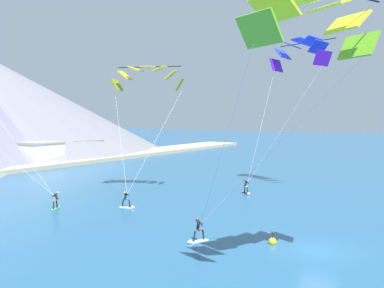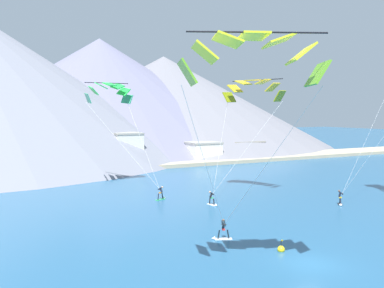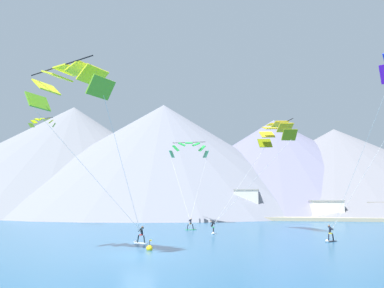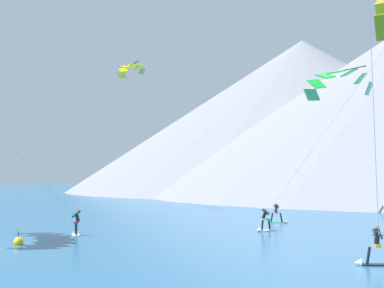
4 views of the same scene
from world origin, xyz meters
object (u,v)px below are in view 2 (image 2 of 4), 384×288
kitesurfer_near_lead (162,195)px  parafoil_kite_mid_center (253,53)px  parafoil_kite_near_lead (109,91)px  kitesurfer_near_trail (213,201)px  race_marker_buoy (281,249)px  parafoil_kite_near_trail (253,88)px  kitesurfer_far_left (340,200)px  kitesurfer_mid_center (221,233)px

kitesurfer_near_lead → parafoil_kite_mid_center: bearing=-101.8°
kitesurfer_near_lead → parafoil_kite_near_lead: bearing=103.1°
kitesurfer_near_trail → race_marker_buoy: (-3.42, -16.24, -0.36)m
kitesurfer_near_trail → parafoil_kite_near_trail: (8.33, 3.98, 13.19)m
kitesurfer_near_trail → parafoil_kite_near_lead: bearing=110.5°
parafoil_kite_near_trail → parafoil_kite_mid_center: (-17.66, -24.58, 0.37)m
kitesurfer_far_left → parafoil_kite_mid_center: parafoil_kite_mid_center is taller
parafoil_kite_near_trail → race_marker_buoy: 27.02m
kitesurfer_near_lead → parafoil_kite_near_trail: bearing=-8.1°
parafoil_kite_near_lead → race_marker_buoy: size_ratio=13.56×
kitesurfer_far_left → parafoil_kite_near_lead: (-19.64, 24.29, 13.00)m
parafoil_kite_near_trail → race_marker_buoy: (-11.75, -20.22, -13.55)m
parafoil_kite_near_lead → race_marker_buoy: parafoil_kite_near_lead is taller
kitesurfer_near_lead → kitesurfer_mid_center: 17.32m
parafoil_kite_near_lead → parafoil_kite_near_trail: size_ratio=1.02×
parafoil_kite_near_lead → race_marker_buoy: bearing=-84.6°
parafoil_kite_near_trail → kitesurfer_mid_center: bearing=-132.6°
kitesurfer_mid_center → kitesurfer_far_left: bearing=14.5°
kitesurfer_near_lead → kitesurfer_far_left: size_ratio=0.99×
kitesurfer_near_trail → parafoil_kite_near_lead: (-6.62, 17.71, 13.03)m
kitesurfer_near_lead → race_marker_buoy: kitesurfer_near_lead is taller
kitesurfer_mid_center → kitesurfer_far_left: 19.55m
kitesurfer_near_lead → kitesurfer_far_left: kitesurfer_far_left is taller
kitesurfer_near_trail → race_marker_buoy: kitesurfer_near_trail is taller
kitesurfer_near_lead → kitesurfer_near_trail: (3.83, -5.72, -0.03)m
kitesurfer_near_trail → kitesurfer_near_lead: bearing=123.8°
kitesurfer_near_lead → parafoil_kite_near_trail: parafoil_kite_near_trail is taller
parafoil_kite_near_trail → parafoil_kite_mid_center: size_ratio=0.97×
kitesurfer_mid_center → race_marker_buoy: size_ratio=1.74×
kitesurfer_near_lead → parafoil_kite_near_lead: (-2.79, 11.99, 12.99)m
kitesurfer_mid_center → parafoil_kite_near_lead: bearing=91.4°
kitesurfer_far_left → parafoil_kite_mid_center: bearing=-147.9°
parafoil_kite_near_lead → parafoil_kite_near_trail: bearing=-42.6°
kitesurfer_mid_center → parafoil_kite_near_lead: parafoil_kite_near_lead is taller
kitesurfer_mid_center → parafoil_kite_mid_center: bearing=-110.6°
parafoil_kite_near_lead → parafoil_kite_mid_center: (-2.72, -38.31, 0.54)m
parafoil_kite_near_lead → race_marker_buoy: 36.63m
kitesurfer_near_lead → kitesurfer_mid_center: (-2.07, -17.20, -0.02)m
parafoil_kite_near_lead → parafoil_kite_mid_center: 38.41m
kitesurfer_near_lead → kitesurfer_far_left: (16.85, -12.29, -0.01)m
kitesurfer_near_trail → kitesurfer_far_left: size_ratio=0.99×
kitesurfer_mid_center → kitesurfer_near_lead: bearing=83.1°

